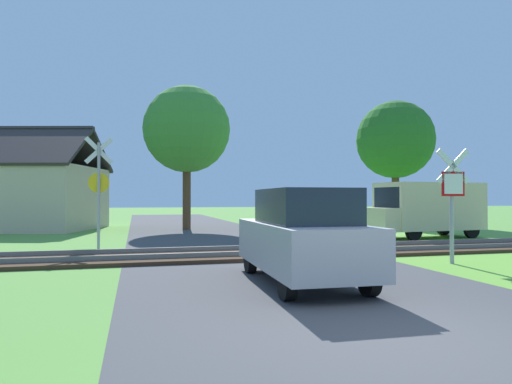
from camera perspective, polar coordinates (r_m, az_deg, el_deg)
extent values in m
plane|color=#5B933D|center=(5.56, 20.10, -17.48)|extent=(160.00, 160.00, 0.00)
cube|color=#424244|center=(7.24, 10.73, -13.55)|extent=(6.69, 80.00, 0.01)
cube|color=#422D1E|center=(12.83, -1.02, -7.77)|extent=(60.00, 2.60, 0.10)
cube|color=slate|center=(13.51, -1.76, -6.95)|extent=(60.00, 0.08, 0.12)
cube|color=slate|center=(12.13, -0.20, -7.65)|extent=(60.00, 0.08, 0.12)
cylinder|color=#9E9EA5|center=(12.19, 23.27, -2.31)|extent=(0.10, 0.10, 2.54)
cube|color=red|center=(12.13, 23.41, 0.94)|extent=(0.60, 0.09, 0.60)
cube|color=white|center=(12.11, 23.47, 0.95)|extent=(0.49, 0.06, 0.49)
cube|color=white|center=(12.15, 23.40, 2.97)|extent=(0.88, 0.11, 0.88)
cube|color=white|center=(12.15, 23.40, 2.97)|extent=(0.88, 0.11, 0.88)
cylinder|color=#9E9EA5|center=(15.22, -19.07, -0.45)|extent=(0.09, 0.09, 3.38)
cube|color=white|center=(15.36, -19.05, 4.92)|extent=(0.88, 0.12, 0.88)
cube|color=white|center=(15.36, -19.05, 4.92)|extent=(0.88, 0.12, 0.88)
cylinder|color=yellow|center=(15.29, -19.07, 1.09)|extent=(0.64, 0.09, 0.64)
cube|color=#C6B293|center=(26.32, -27.09, -0.70)|extent=(8.24, 7.57, 3.23)
cube|color=#332D2D|center=(25.14, -28.63, 5.21)|extent=(7.89, 5.16, 2.27)
cube|color=#332D2D|center=(27.77, -25.63, 4.63)|extent=(7.89, 5.16, 2.27)
cube|color=brown|center=(25.65, -23.27, 5.49)|extent=(0.61, 0.61, 1.10)
cylinder|color=#513823|center=(23.88, -8.66, -0.44)|extent=(0.42, 0.42, 3.52)
sphere|color=#3D8433|center=(24.15, -8.64, 7.76)|extent=(4.50, 4.50, 4.50)
cylinder|color=#513823|center=(29.83, 17.04, -0.52)|extent=(0.46, 0.46, 3.49)
sphere|color=#286B23|center=(30.06, 17.01, 6.27)|extent=(4.84, 4.84, 4.84)
cube|color=beige|center=(19.97, 20.86, -1.67)|extent=(4.36, 2.28, 1.90)
cube|color=beige|center=(18.47, 15.11, -3.32)|extent=(0.86, 1.86, 0.90)
cube|color=#19232D|center=(18.66, 16.03, -0.73)|extent=(0.19, 1.61, 0.85)
cube|color=navy|center=(20.70, 19.13, -2.56)|extent=(3.76, 0.36, 0.16)
cylinder|color=black|center=(19.72, 16.24, -4.46)|extent=(0.69, 0.24, 0.68)
cylinder|color=black|center=(18.49, 19.12, -4.69)|extent=(0.69, 0.24, 0.68)
cylinder|color=black|center=(21.53, 22.38, -4.12)|extent=(0.69, 0.24, 0.68)
cylinder|color=black|center=(20.41, 25.35, -4.29)|extent=(0.69, 0.24, 0.68)
cube|color=#99999E|center=(8.72, 5.71, -6.61)|extent=(1.78, 4.05, 0.84)
cube|color=#19232D|center=(8.49, 6.13, -1.76)|extent=(1.47, 2.25, 0.64)
cylinder|color=black|center=(10.27, 7.00, -8.09)|extent=(0.20, 0.61, 0.60)
cylinder|color=black|center=(9.89, -0.73, -8.38)|extent=(0.20, 0.61, 0.60)
cylinder|color=black|center=(7.80, 13.94, -10.39)|extent=(0.20, 0.61, 0.60)
cylinder|color=black|center=(7.28, 3.87, -11.10)|extent=(0.20, 0.61, 0.60)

